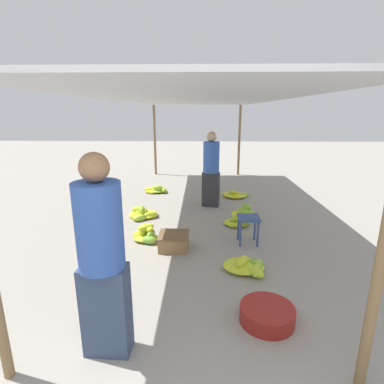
# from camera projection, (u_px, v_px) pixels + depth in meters

# --- Properties ---
(canopy_post_front_right) EXTENTS (0.08, 0.08, 2.27)m
(canopy_post_front_right) POSITION_uv_depth(u_px,v_px,m) (383.00, 252.00, 2.05)
(canopy_post_front_right) COLOR olive
(canopy_post_front_right) RESTS_ON ground
(canopy_post_back_left) EXTENTS (0.08, 0.08, 2.27)m
(canopy_post_back_left) POSITION_uv_depth(u_px,v_px,m) (155.00, 141.00, 9.91)
(canopy_post_back_left) COLOR olive
(canopy_post_back_left) RESTS_ON ground
(canopy_post_back_right) EXTENTS (0.08, 0.08, 2.27)m
(canopy_post_back_right) POSITION_uv_depth(u_px,v_px,m) (239.00, 141.00, 9.82)
(canopy_post_back_right) COLOR olive
(canopy_post_back_right) RESTS_ON ground
(canopy_tarp) EXTENTS (3.19, 8.46, 0.04)m
(canopy_tarp) POSITION_uv_depth(u_px,v_px,m) (194.00, 99.00, 5.68)
(canopy_tarp) COLOR #B2B2B7
(canopy_tarp) RESTS_ON canopy_post_front_left
(vendor_foreground) EXTENTS (0.41, 0.39, 1.78)m
(vendor_foreground) POSITION_uv_depth(u_px,v_px,m) (102.00, 256.00, 2.45)
(vendor_foreground) COLOR #384766
(vendor_foreground) RESTS_ON ground
(stool) EXTENTS (0.34, 0.34, 0.45)m
(stool) POSITION_uv_depth(u_px,v_px,m) (248.00, 222.00, 4.78)
(stool) COLOR #384C84
(stool) RESTS_ON ground
(basin_black) EXTENTS (0.55, 0.55, 0.17)m
(basin_black) POSITION_uv_depth(u_px,v_px,m) (267.00, 314.00, 3.03)
(basin_black) COLOR maroon
(basin_black) RESTS_ON ground
(banana_pile_left_0) EXTENTS (0.61, 0.64, 0.23)m
(banana_pile_left_0) POSITION_uv_depth(u_px,v_px,m) (143.00, 214.00, 6.03)
(banana_pile_left_0) COLOR #B5CD2C
(banana_pile_left_0) RESTS_ON ground
(banana_pile_left_1) EXTENTS (0.48, 0.51, 0.28)m
(banana_pile_left_1) POSITION_uv_depth(u_px,v_px,m) (145.00, 234.00, 4.97)
(banana_pile_left_1) COLOR #7BB536
(banana_pile_left_1) RESTS_ON ground
(banana_pile_left_2) EXTENTS (0.63, 0.52, 0.22)m
(banana_pile_left_2) POSITION_uv_depth(u_px,v_px,m) (156.00, 190.00, 7.89)
(banana_pile_left_2) COLOR yellow
(banana_pile_left_2) RESTS_ON ground
(banana_pile_right_0) EXTENTS (0.52, 0.47, 0.26)m
(banana_pile_right_0) POSITION_uv_depth(u_px,v_px,m) (238.00, 221.00, 5.58)
(banana_pile_right_0) COLOR yellow
(banana_pile_right_0) RESTS_ON ground
(banana_pile_right_1) EXTENTS (0.73, 0.48, 0.18)m
(banana_pile_right_1) POSITION_uv_depth(u_px,v_px,m) (235.00, 195.00, 7.44)
(banana_pile_right_1) COLOR #ABC92E
(banana_pile_right_1) RESTS_ON ground
(banana_pile_right_2) EXTENTS (0.40, 0.42, 0.23)m
(banana_pile_right_2) POSITION_uv_depth(u_px,v_px,m) (244.00, 211.00, 6.18)
(banana_pile_right_2) COLOR #9AC231
(banana_pile_right_2) RESTS_ON ground
(banana_pile_right_3) EXTENTS (0.56, 0.58, 0.17)m
(banana_pile_right_3) POSITION_uv_depth(u_px,v_px,m) (248.00, 266.00, 4.01)
(banana_pile_right_3) COLOR #88BB34
(banana_pile_right_3) RESTS_ON ground
(crate_near) EXTENTS (0.46, 0.46, 0.24)m
(crate_near) POSITION_uv_depth(u_px,v_px,m) (174.00, 241.00, 4.65)
(crate_near) COLOR olive
(crate_near) RESTS_ON ground
(shopper_walking_mid) EXTENTS (0.43, 0.43, 1.66)m
(shopper_walking_mid) POSITION_uv_depth(u_px,v_px,m) (211.00, 168.00, 6.56)
(shopper_walking_mid) COLOR #2D2D33
(shopper_walking_mid) RESTS_ON ground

